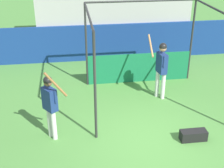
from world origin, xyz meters
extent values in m
plane|color=#477F38|center=(0.00, 0.00, 0.00)|extent=(60.00, 60.00, 0.00)
cube|color=navy|center=(0.00, 6.06, 0.77)|extent=(24.00, 0.12, 1.53)
cube|color=#9E9E99|center=(0.00, 7.72, 1.59)|extent=(6.50, 3.20, 3.18)
cube|color=#1E6B3D|center=(-2.48, 6.52, 1.58)|extent=(0.45, 0.40, 0.10)
cube|color=#1E6B3D|center=(-2.48, 6.70, 1.81)|extent=(0.45, 0.06, 0.40)
cube|color=#1E6B3D|center=(-1.92, 6.52, 1.58)|extent=(0.45, 0.40, 0.10)
cube|color=#1E6B3D|center=(-1.92, 6.70, 1.81)|extent=(0.45, 0.06, 0.40)
cube|color=#1E6B3D|center=(-1.38, 6.52, 1.58)|extent=(0.45, 0.40, 0.10)
cube|color=#1E6B3D|center=(-1.38, 6.70, 1.81)|extent=(0.45, 0.06, 0.40)
cube|color=#1E6B3D|center=(-0.82, 6.52, 1.58)|extent=(0.45, 0.40, 0.10)
cube|color=#1E6B3D|center=(-0.82, 6.70, 1.81)|extent=(0.45, 0.06, 0.40)
cube|color=#1E6B3D|center=(-0.27, 6.52, 1.58)|extent=(0.45, 0.40, 0.10)
cube|color=#1E6B3D|center=(-0.27, 6.70, 1.81)|extent=(0.45, 0.06, 0.40)
cube|color=#1E6B3D|center=(0.27, 6.52, 1.58)|extent=(0.45, 0.40, 0.10)
cube|color=#1E6B3D|center=(0.27, 6.70, 1.81)|extent=(0.45, 0.06, 0.40)
cube|color=#1E6B3D|center=(0.83, 6.52, 1.58)|extent=(0.45, 0.40, 0.10)
cube|color=#1E6B3D|center=(0.83, 6.70, 1.81)|extent=(0.45, 0.06, 0.40)
cube|color=#1E6B3D|center=(1.38, 6.52, 1.58)|extent=(0.45, 0.40, 0.10)
cube|color=#1E6B3D|center=(1.38, 6.70, 1.81)|extent=(0.45, 0.06, 0.40)
cube|color=#1E6B3D|center=(1.93, 6.52, 1.58)|extent=(0.45, 0.40, 0.10)
cube|color=#1E6B3D|center=(1.93, 6.70, 1.81)|extent=(0.45, 0.06, 0.40)
cube|color=#1E6B3D|center=(2.48, 6.52, 1.58)|extent=(0.45, 0.40, 0.10)
cube|color=#1E6B3D|center=(2.48, 6.70, 1.81)|extent=(0.45, 0.06, 0.40)
cube|color=#1E6B3D|center=(-2.48, 7.32, 1.98)|extent=(0.45, 0.40, 0.10)
cube|color=#1E6B3D|center=(-2.48, 7.50, 2.21)|extent=(0.45, 0.06, 0.40)
cube|color=#1E6B3D|center=(-1.92, 7.32, 1.98)|extent=(0.45, 0.40, 0.10)
cube|color=#1E6B3D|center=(-1.92, 7.50, 2.21)|extent=(0.45, 0.06, 0.40)
cube|color=#1E6B3D|center=(-1.38, 7.32, 1.98)|extent=(0.45, 0.40, 0.10)
cube|color=#1E6B3D|center=(-1.38, 7.50, 2.21)|extent=(0.45, 0.06, 0.40)
cube|color=#1E6B3D|center=(-0.82, 7.32, 1.98)|extent=(0.45, 0.40, 0.10)
cube|color=#1E6B3D|center=(-0.82, 7.50, 2.21)|extent=(0.45, 0.06, 0.40)
cube|color=#1E6B3D|center=(-0.27, 7.32, 1.98)|extent=(0.45, 0.40, 0.10)
cube|color=#1E6B3D|center=(-0.27, 7.50, 2.21)|extent=(0.45, 0.06, 0.40)
cube|color=#1E6B3D|center=(0.27, 7.32, 1.98)|extent=(0.45, 0.40, 0.10)
cube|color=#1E6B3D|center=(0.27, 7.50, 2.21)|extent=(0.45, 0.06, 0.40)
cube|color=#1E6B3D|center=(0.83, 7.32, 1.98)|extent=(0.45, 0.40, 0.10)
cube|color=#1E6B3D|center=(0.83, 7.50, 2.21)|extent=(0.45, 0.06, 0.40)
cube|color=#1E6B3D|center=(1.38, 7.32, 1.98)|extent=(0.45, 0.40, 0.10)
cube|color=#1E6B3D|center=(1.38, 7.50, 2.21)|extent=(0.45, 0.06, 0.40)
cube|color=#1E6B3D|center=(1.93, 7.32, 1.98)|extent=(0.45, 0.40, 0.10)
cube|color=#1E6B3D|center=(1.93, 7.50, 2.21)|extent=(0.45, 0.06, 0.40)
cube|color=#1E6B3D|center=(2.48, 7.32, 1.98)|extent=(0.45, 0.40, 0.10)
cylinder|color=#282828|center=(-1.39, 0.40, 1.46)|extent=(0.07, 0.07, 2.93)
cylinder|color=#282828|center=(-1.39, 3.69, 1.46)|extent=(0.07, 0.07, 2.93)
cylinder|color=#282828|center=(2.37, 3.69, 1.46)|extent=(0.07, 0.07, 2.93)
cylinder|color=#282828|center=(-1.39, 2.04, 2.93)|extent=(0.06, 3.28, 0.06)
cylinder|color=#282828|center=(2.37, 2.04, 2.93)|extent=(0.06, 3.28, 0.06)
cylinder|color=#282828|center=(0.49, 3.69, 2.93)|extent=(3.77, 0.06, 0.06)
cube|color=#14663D|center=(0.49, 3.67, 0.54)|extent=(3.70, 0.03, 1.09)
cylinder|color=silver|center=(0.98, 2.27, 0.45)|extent=(0.15, 0.15, 0.91)
cylinder|color=silver|center=(0.84, 2.45, 0.45)|extent=(0.15, 0.15, 0.91)
cube|color=navy|center=(0.91, 2.36, 1.23)|extent=(0.28, 0.47, 0.64)
sphere|color=#A37556|center=(0.91, 2.36, 1.73)|extent=(0.23, 0.23, 0.23)
sphere|color=black|center=(0.91, 2.36, 1.78)|extent=(0.24, 0.24, 0.24)
cylinder|color=navy|center=(0.90, 2.12, 1.38)|extent=(0.08, 0.08, 0.35)
cylinder|color=navy|center=(0.84, 2.59, 1.38)|extent=(0.08, 0.08, 0.35)
cylinder|color=#AD7F4C|center=(0.58, 2.58, 1.75)|extent=(0.08, 0.74, 0.54)
sphere|color=#AD7F4C|center=(0.93, 2.57, 1.50)|extent=(0.08, 0.08, 0.08)
cylinder|color=silver|center=(-2.60, 0.64, 0.43)|extent=(0.18, 0.18, 0.86)
cylinder|color=silver|center=(-2.49, 0.49, 0.43)|extent=(0.18, 0.18, 0.86)
cube|color=navy|center=(-2.54, 0.57, 1.17)|extent=(0.42, 0.46, 0.61)
sphere|color=brown|center=(-2.54, 0.57, 1.64)|extent=(0.22, 0.22, 0.22)
sphere|color=black|center=(-2.54, 0.57, 1.69)|extent=(0.23, 0.23, 0.23)
cylinder|color=navy|center=(-2.64, 0.76, 1.30)|extent=(0.10, 0.10, 0.34)
cylinder|color=navy|center=(-2.38, 0.42, 1.30)|extent=(0.10, 0.10, 0.34)
cylinder|color=brown|center=(-2.34, 0.29, 1.69)|extent=(0.53, 0.16, 0.72)
sphere|color=brown|center=(-2.39, 0.53, 1.35)|extent=(0.08, 0.08, 0.08)
cube|color=black|center=(1.14, -0.07, 0.14)|extent=(0.70, 0.28, 0.28)
camera|label=1|loc=(-1.95, -6.50, 4.97)|focal=50.00mm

